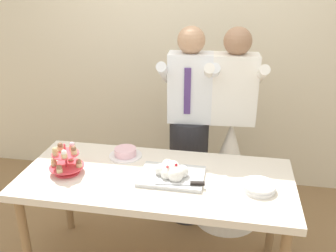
# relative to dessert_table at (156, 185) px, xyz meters

# --- Properties ---
(rear_wall) EXTENTS (5.20, 0.10, 2.90)m
(rear_wall) POSITION_rel_dessert_table_xyz_m (0.00, 1.43, 0.75)
(rear_wall) COLOR beige
(rear_wall) RESTS_ON ground_plane
(dessert_table) EXTENTS (1.80, 0.80, 0.78)m
(dessert_table) POSITION_rel_dessert_table_xyz_m (0.00, 0.00, 0.00)
(dessert_table) COLOR silver
(dessert_table) RESTS_ON ground_plane
(cupcake_stand) EXTENTS (0.23, 0.23, 0.21)m
(cupcake_stand) POSITION_rel_dessert_table_xyz_m (-0.60, -0.06, 0.16)
(cupcake_stand) COLOR #D83F4C
(cupcake_stand) RESTS_ON dessert_table
(main_cake_tray) EXTENTS (0.43, 0.31, 0.12)m
(main_cake_tray) POSITION_rel_dessert_table_xyz_m (0.11, -0.01, 0.11)
(main_cake_tray) COLOR silver
(main_cake_tray) RESTS_ON dessert_table
(plate_stack) EXTENTS (0.21, 0.21, 0.04)m
(plate_stack) POSITION_rel_dessert_table_xyz_m (0.66, -0.05, 0.10)
(plate_stack) COLOR white
(plate_stack) RESTS_ON dessert_table
(round_cake) EXTENTS (0.24, 0.24, 0.06)m
(round_cake) POSITION_rel_dessert_table_xyz_m (-0.28, 0.24, 0.10)
(round_cake) COLOR white
(round_cake) RESTS_ON dessert_table
(person_groom) EXTENTS (0.49, 0.52, 1.66)m
(person_groom) POSITION_rel_dessert_table_xyz_m (0.13, 0.68, 0.05)
(person_groom) COLOR #232328
(person_groom) RESTS_ON ground_plane
(person_bride) EXTENTS (0.56, 0.56, 1.66)m
(person_bride) POSITION_rel_dessert_table_xyz_m (0.47, 0.70, -0.12)
(person_bride) COLOR white
(person_bride) RESTS_ON ground_plane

